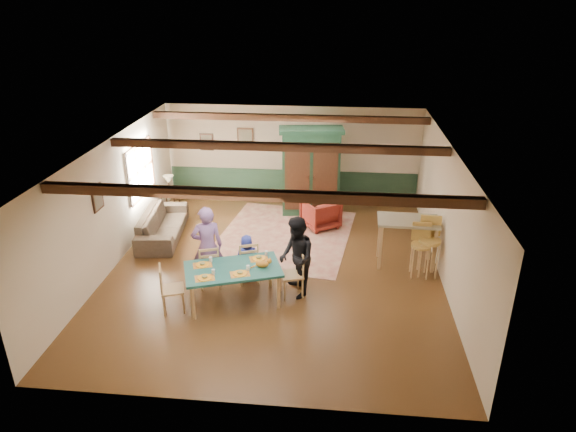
# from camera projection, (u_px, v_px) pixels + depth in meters

# --- Properties ---
(floor) EXTENTS (8.00, 8.00, 0.00)m
(floor) POSITION_uv_depth(u_px,v_px,m) (275.00, 268.00, 11.13)
(floor) COLOR #472A14
(floor) RESTS_ON ground
(wall_back) EXTENTS (7.00, 0.02, 2.70)m
(wall_back) POSITION_uv_depth(u_px,v_px,m) (292.00, 155.00, 14.23)
(wall_back) COLOR beige
(wall_back) RESTS_ON floor
(wall_left) EXTENTS (0.02, 8.00, 2.70)m
(wall_left) POSITION_uv_depth(u_px,v_px,m) (111.00, 205.00, 10.90)
(wall_left) COLOR beige
(wall_left) RESTS_ON floor
(wall_right) EXTENTS (0.02, 8.00, 2.70)m
(wall_right) POSITION_uv_depth(u_px,v_px,m) (448.00, 218.00, 10.27)
(wall_right) COLOR beige
(wall_right) RESTS_ON floor
(ceiling) EXTENTS (7.00, 8.00, 0.02)m
(ceiling) POSITION_uv_depth(u_px,v_px,m) (274.00, 148.00, 10.04)
(ceiling) COLOR silver
(ceiling) RESTS_ON wall_back
(wainscot_back) EXTENTS (6.95, 0.03, 0.90)m
(wainscot_back) POSITION_uv_depth(u_px,v_px,m) (292.00, 185.00, 14.58)
(wainscot_back) COLOR #1D3524
(wainscot_back) RESTS_ON floor
(ceiling_beam_front) EXTENTS (6.95, 0.16, 0.16)m
(ceiling_beam_front) POSITION_uv_depth(u_px,v_px,m) (256.00, 195.00, 7.99)
(ceiling_beam_front) COLOR black
(ceiling_beam_front) RESTS_ON ceiling
(ceiling_beam_mid) EXTENTS (6.95, 0.16, 0.16)m
(ceiling_beam_mid) POSITION_uv_depth(u_px,v_px,m) (276.00, 147.00, 10.44)
(ceiling_beam_mid) COLOR black
(ceiling_beam_mid) RESTS_ON ceiling
(ceiling_beam_back) EXTENTS (6.95, 0.16, 0.16)m
(ceiling_beam_back) POSITION_uv_depth(u_px,v_px,m) (289.00, 118.00, 12.81)
(ceiling_beam_back) COLOR black
(ceiling_beam_back) RESTS_ON ceiling
(window_left) EXTENTS (0.06, 1.60, 1.30)m
(window_left) POSITION_uv_depth(u_px,v_px,m) (141.00, 170.00, 12.37)
(window_left) COLOR white
(window_left) RESTS_ON wall_left
(picture_left_wall) EXTENTS (0.04, 0.42, 0.52)m
(picture_left_wall) POSITION_uv_depth(u_px,v_px,m) (98.00, 198.00, 10.19)
(picture_left_wall) COLOR #7B755A
(picture_left_wall) RESTS_ON wall_left
(picture_back_a) EXTENTS (0.45, 0.04, 0.55)m
(picture_back_a) POSITION_uv_depth(u_px,v_px,m) (245.00, 138.00, 14.14)
(picture_back_a) COLOR #7B755A
(picture_back_a) RESTS_ON wall_back
(picture_back_b) EXTENTS (0.38, 0.04, 0.48)m
(picture_back_b) POSITION_uv_depth(u_px,v_px,m) (207.00, 142.00, 14.30)
(picture_back_b) COLOR #7B755A
(picture_back_b) RESTS_ON wall_back
(dining_table) EXTENTS (2.01, 1.52, 0.74)m
(dining_table) POSITION_uv_depth(u_px,v_px,m) (234.00, 285.00, 9.79)
(dining_table) COLOR #1A534E
(dining_table) RESTS_ON floor
(dining_chair_far_left) EXTENTS (0.53, 0.55, 0.94)m
(dining_chair_far_left) POSITION_uv_depth(u_px,v_px,m) (209.00, 265.00, 10.30)
(dining_chair_far_left) COLOR tan
(dining_chair_far_left) RESTS_ON floor
(dining_chair_far_right) EXTENTS (0.53, 0.55, 0.94)m
(dining_chair_far_right) POSITION_uv_depth(u_px,v_px,m) (248.00, 261.00, 10.46)
(dining_chair_far_right) COLOR tan
(dining_chair_far_right) RESTS_ON floor
(dining_chair_end_left) EXTENTS (0.55, 0.53, 0.94)m
(dining_chair_end_left) POSITION_uv_depth(u_px,v_px,m) (172.00, 288.00, 9.50)
(dining_chair_end_left) COLOR tan
(dining_chair_end_left) RESTS_ON floor
(dining_chair_end_right) EXTENTS (0.55, 0.53, 0.94)m
(dining_chair_end_right) POSITION_uv_depth(u_px,v_px,m) (291.00, 274.00, 9.99)
(dining_chair_end_right) COLOR tan
(dining_chair_end_right) RESTS_ON floor
(person_man) EXTENTS (0.72, 0.59, 1.71)m
(person_man) POSITION_uv_depth(u_px,v_px,m) (207.00, 246.00, 10.21)
(person_man) COLOR #8861A6
(person_man) RESTS_ON floor
(person_woman) EXTENTS (0.84, 0.95, 1.63)m
(person_woman) POSITION_uv_depth(u_px,v_px,m) (297.00, 258.00, 9.87)
(person_woman) COLOR black
(person_woman) RESTS_ON floor
(person_child) EXTENTS (0.56, 0.46, 0.99)m
(person_child) POSITION_uv_depth(u_px,v_px,m) (247.00, 258.00, 10.52)
(person_child) COLOR #2834A2
(person_child) RESTS_ON floor
(cat) EXTENTS (0.38, 0.25, 0.18)m
(cat) POSITION_uv_depth(u_px,v_px,m) (262.00, 263.00, 9.63)
(cat) COLOR orange
(cat) RESTS_ON dining_table
(place_setting_near_left) EXTENTS (0.47, 0.41, 0.11)m
(place_setting_near_left) POSITION_uv_depth(u_px,v_px,m) (205.00, 276.00, 9.28)
(place_setting_near_left) COLOR #FCA421
(place_setting_near_left) RESTS_ON dining_table
(place_setting_near_center) EXTENTS (0.47, 0.41, 0.11)m
(place_setting_near_center) POSITION_uv_depth(u_px,v_px,m) (240.00, 272.00, 9.41)
(place_setting_near_center) COLOR #FCA421
(place_setting_near_center) RESTS_ON dining_table
(place_setting_far_left) EXTENTS (0.47, 0.41, 0.11)m
(place_setting_far_left) POSITION_uv_depth(u_px,v_px,m) (202.00, 263.00, 9.72)
(place_setting_far_left) COLOR #FCA421
(place_setting_far_left) RESTS_ON dining_table
(place_setting_far_right) EXTENTS (0.47, 0.41, 0.11)m
(place_setting_far_right) POSITION_uv_depth(u_px,v_px,m) (259.00, 256.00, 9.95)
(place_setting_far_right) COLOR #FCA421
(place_setting_far_right) RESTS_ON dining_table
(area_rug) EXTENTS (3.54, 4.04, 0.01)m
(area_rug) POSITION_uv_depth(u_px,v_px,m) (285.00, 236.00, 12.59)
(area_rug) COLOR beige
(area_rug) RESTS_ON floor
(armoire) EXTENTS (1.71, 0.84, 2.33)m
(armoire) POSITION_uv_depth(u_px,v_px,m) (311.00, 171.00, 13.48)
(armoire) COLOR #13301E
(armoire) RESTS_ON floor
(armchair) EXTENTS (1.11, 1.12, 0.74)m
(armchair) POSITION_uv_depth(u_px,v_px,m) (320.00, 213.00, 12.93)
(armchair) COLOR #511210
(armchair) RESTS_ON floor
(sofa) EXTENTS (1.12, 2.34, 0.66)m
(sofa) POSITION_uv_depth(u_px,v_px,m) (163.00, 224.00, 12.43)
(sofa) COLOR #3F3327
(sofa) RESTS_ON floor
(end_table) EXTENTS (0.45, 0.45, 0.54)m
(end_table) POSITION_uv_depth(u_px,v_px,m) (171.00, 202.00, 13.88)
(end_table) COLOR black
(end_table) RESTS_ON floor
(table_lamp) EXTENTS (0.28, 0.28, 0.49)m
(table_lamp) POSITION_uv_depth(u_px,v_px,m) (169.00, 184.00, 13.68)
(table_lamp) COLOR tan
(table_lamp) RESTS_ON end_table
(counter_table) EXTENTS (1.31, 0.79, 1.07)m
(counter_table) POSITION_uv_depth(u_px,v_px,m) (406.00, 242.00, 11.10)
(counter_table) COLOR #B9B290
(counter_table) RESTS_ON floor
(bar_stool_left) EXTENTS (0.43, 0.47, 1.16)m
(bar_stool_left) POSITION_uv_depth(u_px,v_px,m) (420.00, 251.00, 10.61)
(bar_stool_left) COLOR tan
(bar_stool_left) RESTS_ON floor
(bar_stool_right) EXTENTS (0.48, 0.53, 1.28)m
(bar_stool_right) POSITION_uv_depth(u_px,v_px,m) (429.00, 248.00, 10.64)
(bar_stool_right) COLOR tan
(bar_stool_right) RESTS_ON floor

